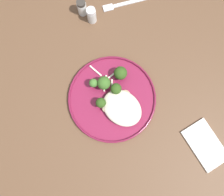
{
  "coord_description": "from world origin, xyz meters",
  "views": [
    {
      "loc": [
        -0.03,
        0.14,
        1.56
      ],
      "look_at": [
        0.06,
        0.04,
        0.76
      ],
      "focal_mm": 40.01,
      "sensor_mm": 36.0,
      "label": 1
    }
  ],
  "objects_px": {
    "broccoli_floret_right_tilted": "(116,89)",
    "folded_napkin": "(205,145)",
    "seared_scallop_right_edge": "(127,113)",
    "dinner_fork": "(126,3)",
    "seared_scallop_tilted_round": "(126,94)",
    "seared_scallop_large_seared": "(106,109)",
    "broccoli_floret_small_sprig": "(101,103)",
    "broccoli_floret_split_head": "(93,83)",
    "broccoli_floret_tall_stalk": "(104,83)",
    "broccoli_floret_beside_noodles": "(120,73)",
    "seared_scallop_front_small": "(121,116)",
    "seared_scallop_left_edge": "(133,111)",
    "pepper_shaker": "(82,7)",
    "dinner_plate": "(112,99)",
    "seared_scallop_on_noodles": "(122,108)",
    "salt_shaker": "(92,15)"
  },
  "relations": [
    {
      "from": "seared_scallop_tilted_round",
      "to": "seared_scallop_on_noodles",
      "type": "height_order",
      "value": "seared_scallop_on_noodles"
    },
    {
      "from": "broccoli_floret_tall_stalk",
      "to": "broccoli_floret_small_sprig",
      "type": "bearing_deg",
      "value": 122.4
    },
    {
      "from": "dinner_plate",
      "to": "broccoli_floret_right_tilted",
      "type": "relative_size",
      "value": 5.78
    },
    {
      "from": "seared_scallop_front_small",
      "to": "broccoli_floret_tall_stalk",
      "type": "xyz_separation_m",
      "value": [
        0.11,
        -0.04,
        0.02
      ]
    },
    {
      "from": "seared_scallop_left_edge",
      "to": "broccoli_floret_split_head",
      "type": "xyz_separation_m",
      "value": [
        0.15,
        0.02,
        0.02
      ]
    },
    {
      "from": "broccoli_floret_small_sprig",
      "to": "broccoli_floret_beside_noodles",
      "type": "height_order",
      "value": "broccoli_floret_beside_noodles"
    },
    {
      "from": "seared_scallop_right_edge",
      "to": "dinner_fork",
      "type": "bearing_deg",
      "value": -49.82
    },
    {
      "from": "seared_scallop_left_edge",
      "to": "pepper_shaker",
      "type": "xyz_separation_m",
      "value": [
        0.36,
        -0.16,
        0.01
      ]
    },
    {
      "from": "dinner_plate",
      "to": "broccoli_floret_tall_stalk",
      "type": "height_order",
      "value": "broccoli_floret_tall_stalk"
    },
    {
      "from": "broccoli_floret_split_head",
      "to": "broccoli_floret_beside_noodles",
      "type": "relative_size",
      "value": 0.88
    },
    {
      "from": "broccoli_floret_right_tilted",
      "to": "pepper_shaker",
      "type": "distance_m",
      "value": 0.31
    },
    {
      "from": "seared_scallop_on_noodles",
      "to": "broccoli_floret_tall_stalk",
      "type": "height_order",
      "value": "broccoli_floret_tall_stalk"
    },
    {
      "from": "broccoli_floret_split_head",
      "to": "broccoli_floret_beside_noodles",
      "type": "distance_m",
      "value": 0.09
    },
    {
      "from": "seared_scallop_right_edge",
      "to": "broccoli_floret_tall_stalk",
      "type": "relative_size",
      "value": 0.55
    },
    {
      "from": "seared_scallop_large_seared",
      "to": "seared_scallop_on_noodles",
      "type": "xyz_separation_m",
      "value": [
        -0.04,
        -0.04,
        0.0
      ]
    },
    {
      "from": "dinner_plate",
      "to": "seared_scallop_large_seared",
      "type": "height_order",
      "value": "seared_scallop_large_seared"
    },
    {
      "from": "broccoli_floret_tall_stalk",
      "to": "seared_scallop_tilted_round",
      "type": "bearing_deg",
      "value": -162.37
    },
    {
      "from": "broccoli_floret_right_tilted",
      "to": "broccoli_floret_split_head",
      "type": "height_order",
      "value": "broccoli_floret_right_tilted"
    },
    {
      "from": "seared_scallop_tilted_round",
      "to": "broccoli_floret_right_tilted",
      "type": "height_order",
      "value": "broccoli_floret_right_tilted"
    },
    {
      "from": "seared_scallop_large_seared",
      "to": "broccoli_floret_small_sprig",
      "type": "distance_m",
      "value": 0.03
    },
    {
      "from": "seared_scallop_front_small",
      "to": "seared_scallop_left_edge",
      "type": "distance_m",
      "value": 0.04
    },
    {
      "from": "seared_scallop_tilted_round",
      "to": "folded_napkin",
      "type": "xyz_separation_m",
      "value": [
        -0.3,
        -0.04,
        -0.02
      ]
    },
    {
      "from": "dinner_plate",
      "to": "broccoli_floret_right_tilted",
      "type": "xyz_separation_m",
      "value": [
        0.01,
        -0.03,
        0.03
      ]
    },
    {
      "from": "dinner_fork",
      "to": "broccoli_floret_small_sprig",
      "type": "bearing_deg",
      "value": 117.31
    },
    {
      "from": "broccoli_floret_beside_noodles",
      "to": "salt_shaker",
      "type": "xyz_separation_m",
      "value": [
        0.21,
        -0.09,
        -0.01
      ]
    },
    {
      "from": "seared_scallop_tilted_round",
      "to": "broccoli_floret_small_sprig",
      "type": "xyz_separation_m",
      "value": [
        0.04,
        0.08,
        0.02
      ]
    },
    {
      "from": "seared_scallop_front_small",
      "to": "folded_napkin",
      "type": "height_order",
      "value": "seared_scallop_front_small"
    },
    {
      "from": "broccoli_floret_right_tilted",
      "to": "pepper_shaker",
      "type": "bearing_deg",
      "value": -27.39
    },
    {
      "from": "broccoli_floret_split_head",
      "to": "folded_napkin",
      "type": "bearing_deg",
      "value": -167.86
    },
    {
      "from": "seared_scallop_tilted_round",
      "to": "broccoli_floret_right_tilted",
      "type": "distance_m",
      "value": 0.04
    },
    {
      "from": "seared_scallop_tilted_round",
      "to": "seared_scallop_front_small",
      "type": "bearing_deg",
      "value": 116.7
    },
    {
      "from": "broccoli_floret_tall_stalk",
      "to": "broccoli_floret_beside_noodles",
      "type": "xyz_separation_m",
      "value": [
        -0.02,
        -0.06,
        -0.0
      ]
    },
    {
      "from": "broccoli_floret_right_tilted",
      "to": "folded_napkin",
      "type": "height_order",
      "value": "broccoli_floret_right_tilted"
    },
    {
      "from": "seared_scallop_right_edge",
      "to": "seared_scallop_front_small",
      "type": "bearing_deg",
      "value": 68.72
    },
    {
      "from": "seared_scallop_tilted_round",
      "to": "seared_scallop_right_edge",
      "type": "relative_size",
      "value": 0.99
    },
    {
      "from": "seared_scallop_front_small",
      "to": "seared_scallop_on_noodles",
      "type": "xyz_separation_m",
      "value": [
        0.01,
        -0.02,
        -0.0
      ]
    },
    {
      "from": "broccoli_floret_small_sprig",
      "to": "seared_scallop_right_edge",
      "type": "bearing_deg",
      "value": -159.2
    },
    {
      "from": "seared_scallop_large_seared",
      "to": "broccoli_floret_split_head",
      "type": "distance_m",
      "value": 0.09
    },
    {
      "from": "seared_scallop_on_noodles",
      "to": "dinner_plate",
      "type": "bearing_deg",
      "value": -5.11
    },
    {
      "from": "broccoli_floret_small_sprig",
      "to": "broccoli_floret_beside_noodles",
      "type": "xyz_separation_m",
      "value": [
        0.02,
        -0.11,
        -0.0
      ]
    },
    {
      "from": "broccoli_floret_right_tilted",
      "to": "seared_scallop_left_edge",
      "type": "bearing_deg",
      "value": 169.66
    },
    {
      "from": "seared_scallop_tilted_round",
      "to": "seared_scallop_right_edge",
      "type": "xyz_separation_m",
      "value": [
        -0.04,
        0.05,
        0.0
      ]
    },
    {
      "from": "folded_napkin",
      "to": "salt_shaker",
      "type": "bearing_deg",
      "value": -8.98
    },
    {
      "from": "seared_scallop_front_small",
      "to": "broccoli_floret_small_sprig",
      "type": "xyz_separation_m",
      "value": [
        0.07,
        0.01,
        0.02
      ]
    },
    {
      "from": "seared_scallop_large_seared",
      "to": "dinner_fork",
      "type": "distance_m",
      "value": 0.39
    },
    {
      "from": "broccoli_floret_right_tilted",
      "to": "broccoli_floret_tall_stalk",
      "type": "bearing_deg",
      "value": 16.06
    },
    {
      "from": "broccoli_floret_tall_stalk",
      "to": "dinner_fork",
      "type": "bearing_deg",
      "value": -63.73
    },
    {
      "from": "seared_scallop_front_small",
      "to": "broccoli_floret_right_tilted",
      "type": "distance_m",
      "value": 0.09
    },
    {
      "from": "dinner_plate",
      "to": "broccoli_floret_tall_stalk",
      "type": "xyz_separation_m",
      "value": [
        0.05,
        -0.02,
        0.04
      ]
    },
    {
      "from": "seared_scallop_large_seared",
      "to": "pepper_shaker",
      "type": "relative_size",
      "value": 0.33
    }
  ]
}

